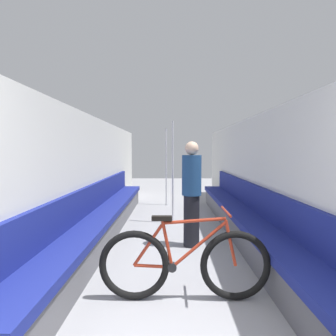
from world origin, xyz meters
TOP-DOWN VIEW (x-y plane):
  - wall_left at (-1.47, 3.98)m, footprint 0.10×11.16m
  - wall_right at (1.47, 3.98)m, footprint 0.10×11.16m
  - bench_seat_row_left at (-1.21, 4.03)m, footprint 0.49×6.92m
  - bench_seat_row_right at (1.21, 4.03)m, footprint 0.49×6.92m
  - bicycle at (0.09, 1.88)m, footprint 1.70×0.46m
  - grab_pole_near at (-0.16, 7.11)m, footprint 0.08×0.08m
  - grab_pole_far at (-0.00, 5.07)m, footprint 0.08×0.08m
  - passenger_standing at (0.28, 3.57)m, footprint 0.30×0.30m

SIDE VIEW (x-z plane):
  - bench_seat_row_left at x=-1.21m, z-range -0.15..0.75m
  - bench_seat_row_right at x=1.21m, z-range -0.15..0.75m
  - bicycle at x=0.09m, z-range -0.09..0.82m
  - passenger_standing at x=0.28m, z-range 0.03..1.65m
  - grab_pole_near at x=-0.16m, z-range -0.03..2.05m
  - grab_pole_far at x=0.00m, z-range -0.03..2.05m
  - wall_left at x=-1.47m, z-range 0.00..2.10m
  - wall_right at x=1.47m, z-range 0.00..2.10m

